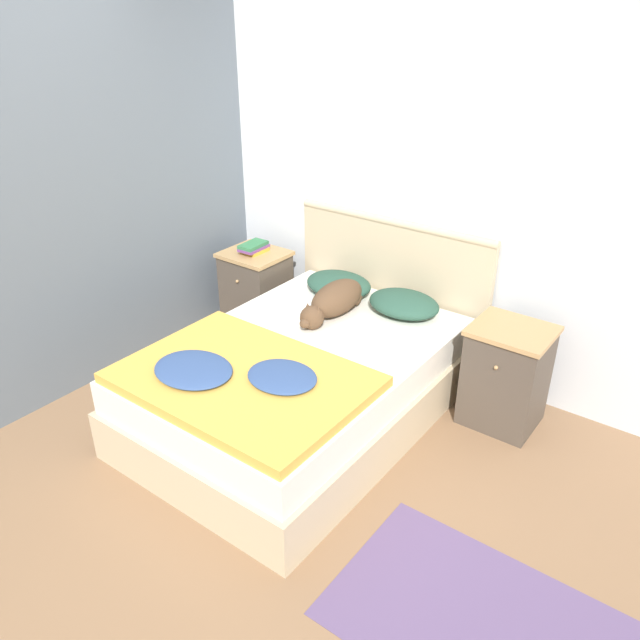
# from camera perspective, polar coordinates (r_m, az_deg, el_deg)

# --- Properties ---
(ground_plane) EXTENTS (16.00, 16.00, 0.00)m
(ground_plane) POSITION_cam_1_polar(r_m,az_deg,el_deg) (3.36, -13.97, -16.93)
(ground_plane) COLOR #896647
(wall_back) EXTENTS (9.00, 0.06, 2.55)m
(wall_back) POSITION_cam_1_polar(r_m,az_deg,el_deg) (4.19, 7.02, 12.96)
(wall_back) COLOR silver
(wall_back) RESTS_ON ground_plane
(wall_side_left) EXTENTS (0.06, 3.10, 2.55)m
(wall_side_left) POSITION_cam_1_polar(r_m,az_deg,el_deg) (4.30, -17.28, 12.34)
(wall_side_left) COLOR slate
(wall_side_left) RESTS_ON ground_plane
(bed) EXTENTS (1.38, 1.97, 0.50)m
(bed) POSITION_cam_1_polar(r_m,az_deg,el_deg) (3.76, -1.81, -5.89)
(bed) COLOR #C6B28E
(bed) RESTS_ON ground_plane
(headboard) EXTENTS (1.46, 0.06, 1.02)m
(headboard) POSITION_cam_1_polar(r_m,az_deg,el_deg) (4.35, 6.41, 3.15)
(headboard) COLOR #C6B28E
(headboard) RESTS_ON ground_plane
(nightstand_left) EXTENTS (0.45, 0.41, 0.64)m
(nightstand_left) POSITION_cam_1_polar(r_m,az_deg,el_deg) (4.76, -5.84, 2.61)
(nightstand_left) COLOR #4C4238
(nightstand_left) RESTS_ON ground_plane
(nightstand_right) EXTENTS (0.45, 0.41, 0.64)m
(nightstand_right) POSITION_cam_1_polar(r_m,az_deg,el_deg) (3.86, 16.63, -4.90)
(nightstand_right) COLOR #4C4238
(nightstand_right) RESTS_ON ground_plane
(pillow_left) EXTENTS (0.47, 0.36, 0.13)m
(pillow_left) POSITION_cam_1_polar(r_m,az_deg,el_deg) (4.27, 1.72, 3.30)
(pillow_left) COLOR #284C3D
(pillow_left) RESTS_ON bed
(pillow_right) EXTENTS (0.47, 0.36, 0.13)m
(pillow_right) POSITION_cam_1_polar(r_m,az_deg,el_deg) (4.03, 7.68, 1.49)
(pillow_right) COLOR #284C3D
(pillow_right) RESTS_ON bed
(quilt) EXTENTS (1.28, 0.92, 0.10)m
(quilt) POSITION_cam_1_polar(r_m,az_deg,el_deg) (3.30, -7.27, -5.30)
(quilt) COLOR gold
(quilt) RESTS_ON bed
(dog) EXTENTS (0.23, 0.67, 0.21)m
(dog) POSITION_cam_1_polar(r_m,az_deg,el_deg) (3.96, 1.29, 1.78)
(dog) COLOR brown
(dog) RESTS_ON bed
(book_stack) EXTENTS (0.14, 0.23, 0.07)m
(book_stack) POSITION_cam_1_polar(r_m,az_deg,el_deg) (4.63, -6.06, 6.60)
(book_stack) COLOR gold
(book_stack) RESTS_ON nightstand_left
(rug) EXTENTS (1.20, 0.81, 0.00)m
(rug) POSITION_cam_1_polar(r_m,az_deg,el_deg) (2.95, 14.20, -25.14)
(rug) COLOR #604C75
(rug) RESTS_ON ground_plane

